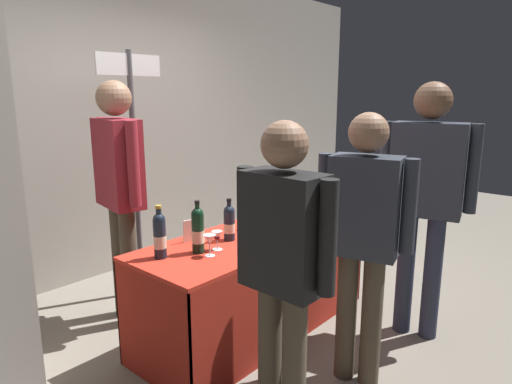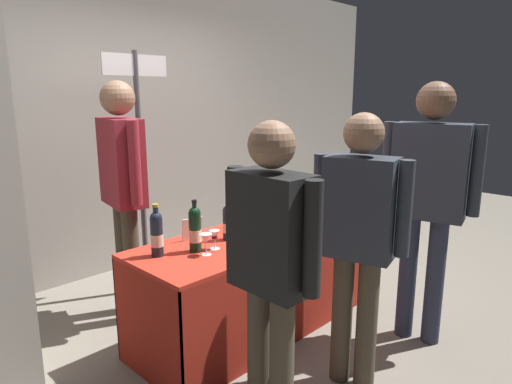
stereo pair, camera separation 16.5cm
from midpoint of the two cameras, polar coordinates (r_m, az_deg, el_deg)
name	(u,v)px [view 1 (the left image)]	position (r m, az deg, el deg)	size (l,w,h in m)	color
ground_plane	(256,327)	(3.47, -1.42, -16.71)	(12.00, 12.00, 0.00)	gray
back_partition	(108,118)	(4.47, -19.21, 8.87)	(7.88, 0.12, 2.92)	#9E998E
tasting_table	(256,263)	(3.25, -1.47, -8.96)	(1.83, 0.69, 0.72)	red
featured_wine_bottle	(310,209)	(3.27, 5.47, -2.13)	(0.07, 0.07, 0.36)	black
display_bottle_0	(229,222)	(3.02, -4.97, -3.86)	(0.08, 0.08, 0.29)	#192333
display_bottle_1	(257,212)	(3.28, -1.29, -2.52)	(0.07, 0.07, 0.31)	#192333
display_bottle_2	(160,235)	(2.77, -13.77, -5.30)	(0.08, 0.08, 0.32)	#192333
display_bottle_3	(198,230)	(2.81, -9.04, -4.77)	(0.08, 0.08, 0.33)	black
wine_glass_near_vendor	(210,240)	(2.75, -7.61, -6.03)	(0.08, 0.08, 0.13)	silver
wine_glass_mid	(281,209)	(3.40, 1.73, -2.16)	(0.08, 0.08, 0.15)	silver
wine_glass_near_taster	(217,236)	(2.86, -6.60, -5.61)	(0.07, 0.07, 0.12)	silver
brochure_stand	(193,230)	(3.05, -9.54, -4.77)	(0.14, 0.01, 0.15)	silver
vendor_presenter	(119,180)	(3.40, -18.24, 1.47)	(0.28, 0.60, 1.78)	#4C4233
taster_foreground_right	(363,229)	(2.59, 11.67, -4.59)	(0.30, 0.54, 1.59)	#4C4233
taster_foreground_left	(283,258)	(2.13, 1.20, -8.37)	(0.22, 0.56, 1.58)	#4C4233
taster_foreground_centre	(426,187)	(3.19, 19.31, 0.62)	(0.31, 0.62, 1.76)	#2D3347
booth_signpost	(134,148)	(3.80, -16.39, 5.41)	(0.57, 0.04, 2.01)	#47474C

